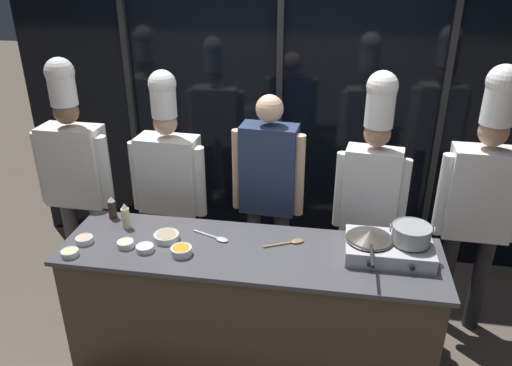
{
  "coord_description": "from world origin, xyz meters",
  "views": [
    {
      "loc": [
        0.47,
        -2.62,
        2.61
      ],
      "look_at": [
        0.0,
        0.25,
        1.24
      ],
      "focal_mm": 35.0,
      "sensor_mm": 36.0,
      "label": 1
    }
  ],
  "objects_px": {
    "stock_pot": "(411,234)",
    "serving_spoon_slotted": "(292,242)",
    "chef_head": "(75,167)",
    "frying_pan": "(370,235)",
    "person_guest": "(269,183)",
    "chef_pastry": "(481,191)",
    "squeeze_bottle_oil": "(126,216)",
    "prep_bowl_mushrooms": "(166,236)",
    "prep_bowl_shrimp": "(84,239)",
    "prep_bowl_carrots": "(181,250)",
    "squeeze_bottle_soy": "(112,208)",
    "chef_sous": "(169,176)",
    "prep_bowl_chicken": "(126,244)",
    "chef_line": "(372,184)",
    "serving_spoon_solid": "(218,238)",
    "portable_stove": "(389,248)",
    "prep_bowl_rice": "(145,248)",
    "prep_bowl_ginger": "(70,253)"
  },
  "relations": [
    {
      "from": "squeeze_bottle_soy",
      "to": "prep_bowl_mushrooms",
      "type": "distance_m",
      "value": 0.52
    },
    {
      "from": "squeeze_bottle_soy",
      "to": "serving_spoon_solid",
      "type": "relative_size",
      "value": 0.62
    },
    {
      "from": "person_guest",
      "to": "chef_head",
      "type": "bearing_deg",
      "value": 5.79
    },
    {
      "from": "frying_pan",
      "to": "stock_pot",
      "type": "relative_size",
      "value": 1.94
    },
    {
      "from": "prep_bowl_chicken",
      "to": "prep_bowl_mushrooms",
      "type": "bearing_deg",
      "value": 28.33
    },
    {
      "from": "stock_pot",
      "to": "chef_pastry",
      "type": "height_order",
      "value": "chef_pastry"
    },
    {
      "from": "stock_pot",
      "to": "serving_spoon_slotted",
      "type": "relative_size",
      "value": 0.99
    },
    {
      "from": "squeeze_bottle_oil",
      "to": "prep_bowl_chicken",
      "type": "distance_m",
      "value": 0.26
    },
    {
      "from": "person_guest",
      "to": "chef_pastry",
      "type": "height_order",
      "value": "chef_pastry"
    },
    {
      "from": "prep_bowl_ginger",
      "to": "prep_bowl_chicken",
      "type": "bearing_deg",
      "value": 26.76
    },
    {
      "from": "prep_bowl_ginger",
      "to": "chef_head",
      "type": "height_order",
      "value": "chef_head"
    },
    {
      "from": "prep_bowl_mushrooms",
      "to": "serving_spoon_slotted",
      "type": "relative_size",
      "value": 0.63
    },
    {
      "from": "stock_pot",
      "to": "squeeze_bottle_soy",
      "type": "bearing_deg",
      "value": 174.88
    },
    {
      "from": "serving_spoon_slotted",
      "to": "chef_line",
      "type": "relative_size",
      "value": 0.14
    },
    {
      "from": "prep_bowl_ginger",
      "to": "squeeze_bottle_oil",
      "type": "bearing_deg",
      "value": 61.63
    },
    {
      "from": "serving_spoon_slotted",
      "to": "prep_bowl_chicken",
      "type": "bearing_deg",
      "value": -168.1
    },
    {
      "from": "prep_bowl_chicken",
      "to": "frying_pan",
      "type": "bearing_deg",
      "value": 6.19
    },
    {
      "from": "squeeze_bottle_oil",
      "to": "serving_spoon_slotted",
      "type": "relative_size",
      "value": 0.7
    },
    {
      "from": "prep_bowl_mushrooms",
      "to": "chef_sous",
      "type": "bearing_deg",
      "value": 106.21
    },
    {
      "from": "prep_bowl_ginger",
      "to": "chef_line",
      "type": "xyz_separation_m",
      "value": [
        1.84,
        0.88,
        0.2
      ]
    },
    {
      "from": "chef_pastry",
      "to": "prep_bowl_carrots",
      "type": "bearing_deg",
      "value": 22.73
    },
    {
      "from": "chef_head",
      "to": "serving_spoon_slotted",
      "type": "bearing_deg",
      "value": 164.85
    },
    {
      "from": "stock_pot",
      "to": "chef_head",
      "type": "xyz_separation_m",
      "value": [
        -2.46,
        0.57,
        0.02
      ]
    },
    {
      "from": "portable_stove",
      "to": "chef_pastry",
      "type": "distance_m",
      "value": 0.84
    },
    {
      "from": "squeeze_bottle_soy",
      "to": "portable_stove",
      "type": "bearing_deg",
      "value": -5.45
    },
    {
      "from": "prep_bowl_carrots",
      "to": "serving_spoon_solid",
      "type": "bearing_deg",
      "value": 50.1
    },
    {
      "from": "portable_stove",
      "to": "prep_bowl_chicken",
      "type": "bearing_deg",
      "value": -174.12
    },
    {
      "from": "prep_bowl_chicken",
      "to": "person_guest",
      "type": "height_order",
      "value": "person_guest"
    },
    {
      "from": "frying_pan",
      "to": "prep_bowl_carrots",
      "type": "relative_size",
      "value": 3.8
    },
    {
      "from": "prep_bowl_carrots",
      "to": "serving_spoon_solid",
      "type": "distance_m",
      "value": 0.28
    },
    {
      "from": "chef_head",
      "to": "prep_bowl_shrimp",
      "type": "bearing_deg",
      "value": 121.23
    },
    {
      "from": "prep_bowl_rice",
      "to": "serving_spoon_slotted",
      "type": "distance_m",
      "value": 0.93
    },
    {
      "from": "serving_spoon_solid",
      "to": "prep_bowl_shrimp",
      "type": "bearing_deg",
      "value": -167.81
    },
    {
      "from": "squeeze_bottle_soy",
      "to": "chef_sous",
      "type": "xyz_separation_m",
      "value": [
        0.27,
        0.46,
        0.06
      ]
    },
    {
      "from": "prep_bowl_carrots",
      "to": "chef_pastry",
      "type": "bearing_deg",
      "value": 21.04
    },
    {
      "from": "chef_head",
      "to": "portable_stove",
      "type": "bearing_deg",
      "value": 167.75
    },
    {
      "from": "chef_sous",
      "to": "chef_pastry",
      "type": "xyz_separation_m",
      "value": [
        2.23,
        -0.11,
        0.1
      ]
    },
    {
      "from": "prep_bowl_mushrooms",
      "to": "prep_bowl_carrots",
      "type": "bearing_deg",
      "value": -45.8
    },
    {
      "from": "frying_pan",
      "to": "prep_bowl_rice",
      "type": "relative_size",
      "value": 4.51
    },
    {
      "from": "prep_bowl_mushrooms",
      "to": "serving_spoon_solid",
      "type": "xyz_separation_m",
      "value": [
        0.33,
        0.06,
        -0.02
      ]
    },
    {
      "from": "prep_bowl_ginger",
      "to": "chef_line",
      "type": "bearing_deg",
      "value": 25.53
    },
    {
      "from": "frying_pan",
      "to": "squeeze_bottle_soy",
      "type": "relative_size",
      "value": 3.05
    },
    {
      "from": "stock_pot",
      "to": "person_guest",
      "type": "xyz_separation_m",
      "value": [
        -0.95,
        0.6,
        -0.02
      ]
    },
    {
      "from": "squeeze_bottle_oil",
      "to": "serving_spoon_slotted",
      "type": "xyz_separation_m",
      "value": [
        1.13,
        -0.02,
        -0.08
      ]
    },
    {
      "from": "serving_spoon_slotted",
      "to": "chef_sous",
      "type": "distance_m",
      "value": 1.18
    },
    {
      "from": "prep_bowl_shrimp",
      "to": "chef_line",
      "type": "xyz_separation_m",
      "value": [
        1.82,
        0.72,
        0.2
      ]
    },
    {
      "from": "prep_bowl_mushrooms",
      "to": "prep_bowl_shrimp",
      "type": "xyz_separation_m",
      "value": [
        -0.51,
        -0.12,
        -0.0
      ]
    },
    {
      "from": "portable_stove",
      "to": "squeeze_bottle_oil",
      "type": "relative_size",
      "value": 2.85
    },
    {
      "from": "stock_pot",
      "to": "chef_line",
      "type": "xyz_separation_m",
      "value": [
        -0.21,
        0.56,
        0.05
      ]
    },
    {
      "from": "prep_bowl_chicken",
      "to": "chef_sous",
      "type": "relative_size",
      "value": 0.06
    }
  ]
}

